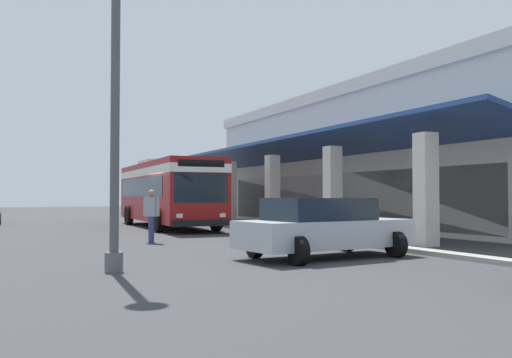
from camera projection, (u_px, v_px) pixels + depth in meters
The scene contains 8 objects.
ground at pixel (330, 227), 27.25m from camera, with size 120.00×120.00×0.00m, color #38383A.
curb_strip at pixel (241, 228), 25.25m from camera, with size 30.68×0.50×0.12m, color #9E998E.
plaza_building at pixel (405, 160), 29.49m from camera, with size 25.87×13.65×6.87m.
transit_bus at pixel (167, 189), 27.00m from camera, with size 11.30×3.10×3.34m.
parked_sedan_silver at pixel (324, 227), 13.58m from camera, with size 2.79×4.58×1.47m.
pedestrian at pixel (151, 213), 18.02m from camera, with size 0.64×0.46×1.73m.
potted_palm at pixel (206, 210), 34.04m from camera, with size 1.79×1.62×2.85m.
lot_light_pole at pixel (115, 88), 11.08m from camera, with size 0.60×0.60×6.84m.
Camera 1 is at (23.08, -7.05, 1.51)m, focal length 38.79 mm.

